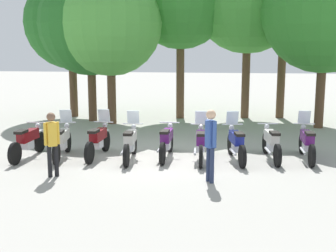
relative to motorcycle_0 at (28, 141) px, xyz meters
The scene contains 18 objects.
ground_plane 4.14m from the motorcycle_0, ahead, with size 80.00×80.00×0.00m, color #9E9B93.
motorcycle_0 is the anchor object (origin of this frame).
motorcycle_1 1.02m from the motorcycle_0, ahead, with size 0.62×2.18×1.37m.
motorcycle_2 2.07m from the motorcycle_0, ahead, with size 0.62×2.19×1.37m.
motorcycle_3 3.07m from the motorcycle_0, ahead, with size 0.62×2.19×1.37m.
motorcycle_4 4.12m from the motorcycle_0, ahead, with size 0.62×2.19×0.99m.
motorcycle_5 5.12m from the motorcycle_0, ahead, with size 0.62×2.19×1.37m.
motorcycle_6 6.14m from the motorcycle_0, ahead, with size 0.66×2.17×1.37m.
motorcycle_7 7.18m from the motorcycle_0, ahead, with size 0.62×2.19×0.99m.
motorcycle_8 8.22m from the motorcycle_0, ahead, with size 0.62×2.19×1.37m.
person_0 5.75m from the motorcycle_0, 18.05° to the right, with size 0.33×0.38×1.80m.
person_1 2.34m from the motorcycle_0, 50.87° to the right, with size 0.37×0.31×1.66m.
tree_0 8.60m from the motorcycle_0, 98.39° to the left, with size 4.17×4.17×6.38m.
tree_1 7.55m from the motorcycle_0, 89.38° to the left, with size 4.42×4.42×6.41m.
tree_2 7.12m from the motorcycle_0, 79.78° to the left, with size 4.31×4.31×6.33m.
tree_3 9.86m from the motorcycle_0, 63.76° to the left, with size 4.30×4.30×7.39m.
tree_5 12.59m from the motorcycle_0, 45.04° to the left, with size 3.42×3.42×6.56m.
tree_6 12.08m from the motorcycle_0, 32.08° to the left, with size 4.97×4.97×7.16m.
Camera 1 is at (1.57, -12.74, 3.35)m, focal length 47.96 mm.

